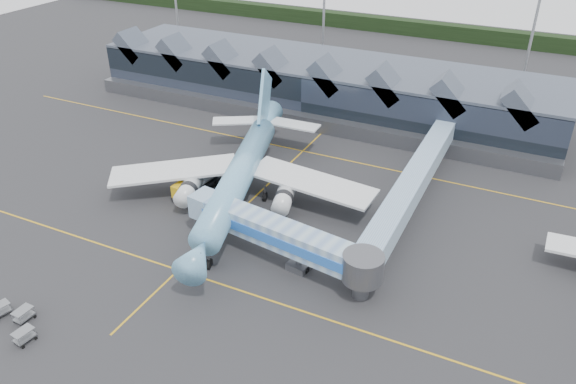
% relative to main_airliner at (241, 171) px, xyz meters
% --- Properties ---
extents(ground, '(260.00, 260.00, 0.00)m').
position_rel_main_airliner_xyz_m(ground, '(1.58, -10.22, -4.29)').
color(ground, '#28282A').
rests_on(ground, ground).
extents(taxi_stripes, '(120.00, 60.00, 0.01)m').
position_rel_main_airliner_xyz_m(taxi_stripes, '(1.58, -0.22, -4.28)').
color(taxi_stripes, gold).
rests_on(taxi_stripes, ground).
extents(tree_line_far, '(260.00, 4.00, 4.00)m').
position_rel_main_airliner_xyz_m(tree_line_far, '(1.58, 99.78, -2.29)').
color(tree_line_far, black).
rests_on(tree_line_far, ground).
extents(terminal, '(90.00, 22.25, 12.52)m').
position_rel_main_airliner_xyz_m(terminal, '(-3.48, 37.13, 0.59)').
color(terminal, black).
rests_on(terminal, ground).
extents(light_masts, '(132.40, 42.56, 22.45)m').
position_rel_main_airliner_xyz_m(light_masts, '(22.58, 52.58, 8.20)').
color(light_masts, gray).
rests_on(light_masts, ground).
extents(main_airliner, '(37.97, 44.60, 14.58)m').
position_rel_main_airliner_xyz_m(main_airliner, '(0.00, 0.00, 0.00)').
color(main_airliner, '#6198C5').
rests_on(main_airliner, ground).
extents(jet_bridge, '(26.77, 7.71, 5.72)m').
position_rel_main_airliner_xyz_m(jet_bridge, '(13.35, -11.60, -0.41)').
color(jet_bridge, '#7395C0').
rests_on(jet_bridge, ground).
extents(fuel_truck, '(3.32, 9.47, 3.15)m').
position_rel_main_airliner_xyz_m(fuel_truck, '(-6.68, -1.42, -2.52)').
color(fuel_truck, black).
rests_on(fuel_truck, ground).
extents(baggage_carts, '(7.17, 4.34, 1.43)m').
position_rel_main_airliner_xyz_m(baggage_carts, '(-8.25, -33.36, -3.48)').
color(baggage_carts, gray).
rests_on(baggage_carts, ground).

